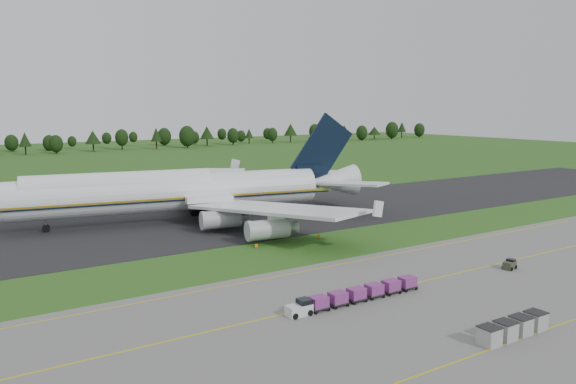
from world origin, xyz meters
TOP-DOWN VIEW (x-y plane):
  - ground at (0.00, 0.00)m, footprint 600.00×600.00m
  - apron at (0.00, -34.00)m, footprint 300.00×52.00m
  - taxiway at (0.00, 28.00)m, footprint 300.00×40.00m
  - apron_markings at (0.00, -26.98)m, footprint 300.00×30.20m
  - tree_line at (9.41, 220.43)m, footprint 526.60×22.93m
  - aircraft at (-4.71, 31.13)m, footprint 75.37×72.08m
  - baggage_train at (-5.53, -23.24)m, footprint 18.50×1.68m
  - utility_cart at (21.08, -24.57)m, footprint 2.19×1.59m
  - uld_row at (1.29, -39.30)m, footprint 9.06×1.86m
  - edge_markers at (3.70, 5.03)m, footprint 12.83×0.30m

SIDE VIEW (x-z plane):
  - ground at x=0.00m, z-range 0.00..0.00m
  - apron at x=0.00m, z-range 0.00..0.06m
  - taxiway at x=0.00m, z-range 0.00..0.08m
  - apron_markings at x=0.00m, z-range 0.06..0.07m
  - edge_markers at x=3.70m, z-range -0.03..0.57m
  - utility_cart at x=21.08m, z-range 0.05..1.14m
  - baggage_train at x=-5.53m, z-range 0.13..1.74m
  - uld_row at x=1.29m, z-range 0.07..1.90m
  - aircraft at x=-4.71m, z-range -4.52..16.56m
  - tree_line at x=9.41m, z-range 0.47..12.26m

